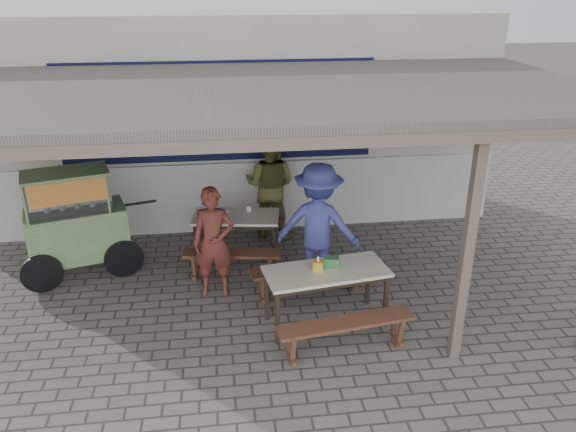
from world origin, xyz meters
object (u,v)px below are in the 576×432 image
(bench_right_wall, at_px, (309,273))
(tissue_box, at_px, (318,265))
(bench_right_street, at_px, (346,329))
(vendor_cart, at_px, (75,220))
(bench_left_wall, at_px, (241,224))
(patron_wall_side, at_px, (270,185))
(bench_left_street, at_px, (232,259))
(patron_right_table, at_px, (318,226))
(patron_street_side, at_px, (214,242))
(condiment_bowl, at_px, (224,214))
(table_left, at_px, (236,220))
(condiment_jar, at_px, (249,208))
(table_right, at_px, (326,276))
(donation_box, at_px, (331,262))

(bench_right_wall, bearing_deg, tissue_box, -98.72)
(bench_right_street, distance_m, vendor_cart, 4.21)
(bench_left_wall, relative_size, patron_wall_side, 0.79)
(vendor_cart, height_order, patron_wall_side, patron_wall_side)
(bench_left_street, relative_size, patron_right_table, 0.79)
(patron_street_side, height_order, condiment_bowl, patron_street_side)
(patron_right_table, bearing_deg, bench_right_wall, 81.48)
(table_left, height_order, patron_right_table, patron_right_table)
(bench_left_street, bearing_deg, bench_right_wall, -19.93)
(bench_left_wall, xyz_separation_m, condiment_bowl, (-0.26, -0.57, 0.44))
(bench_right_wall, bearing_deg, condiment_jar, 110.18)
(table_left, relative_size, bench_left_wall, 0.97)
(bench_right_wall, relative_size, patron_street_side, 1.06)
(bench_right_wall, height_order, tissue_box, tissue_box)
(table_right, xyz_separation_m, bench_right_wall, (-0.10, 0.68, -0.33))
(table_right, distance_m, patron_wall_side, 2.74)
(patron_wall_side, relative_size, donation_box, 9.72)
(table_left, bearing_deg, donation_box, -49.55)
(bench_left_street, bearing_deg, donation_box, -35.40)
(patron_right_table, bearing_deg, condiment_jar, -27.88)
(bench_left_street, height_order, bench_right_street, same)
(table_right, height_order, bench_right_wall, table_right)
(patron_right_table, bearing_deg, patron_street_side, 23.58)
(bench_left_wall, relative_size, table_right, 0.89)
(bench_left_street, distance_m, vendor_cart, 2.32)
(condiment_bowl, bearing_deg, patron_right_table, -34.87)
(bench_left_wall, relative_size, bench_right_street, 0.86)
(vendor_cart, relative_size, condiment_bowl, 10.51)
(table_left, distance_m, patron_street_side, 0.99)
(condiment_bowl, bearing_deg, bench_right_wall, -47.77)
(table_left, xyz_separation_m, condiment_bowl, (-0.17, 0.04, 0.11))
(bench_left_wall, height_order, tissue_box, tissue_box)
(table_left, height_order, condiment_bowl, condiment_bowl)
(table_left, height_order, table_right, same)
(bench_left_street, relative_size, tissue_box, 11.41)
(bench_right_wall, xyz_separation_m, patron_street_side, (-1.26, 0.23, 0.43))
(bench_left_wall, height_order, table_right, table_right)
(bench_left_street, relative_size, patron_wall_side, 0.79)
(vendor_cart, xyz_separation_m, patron_wall_side, (2.89, 0.96, 0.03))
(patron_wall_side, relative_size, patron_right_table, 0.99)
(patron_right_table, bearing_deg, donation_box, 110.24)
(condiment_jar, xyz_separation_m, condiment_bowl, (-0.37, -0.11, -0.02))
(patron_street_side, distance_m, patron_right_table, 1.44)
(table_right, relative_size, bench_right_wall, 0.97)
(table_left, xyz_separation_m, condiment_jar, (0.20, 0.15, 0.13))
(table_left, xyz_separation_m, table_right, (1.02, -1.84, 0.00))
(table_left, distance_m, tissue_box, 2.05)
(bench_right_wall, bearing_deg, condiment_bowl, 123.69)
(donation_box, xyz_separation_m, condiment_bowl, (-1.27, 1.80, -0.04))
(donation_box, bearing_deg, bench_left_street, 136.23)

